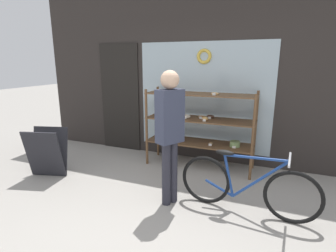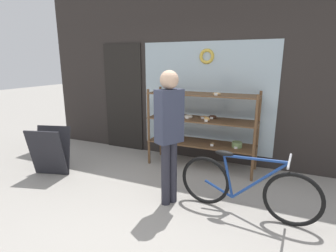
% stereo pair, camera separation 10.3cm
% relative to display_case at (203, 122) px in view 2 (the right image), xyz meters
% --- Properties ---
extents(ground_plane, '(30.00, 30.00, 0.00)m').
position_rel_display_case_xyz_m(ground_plane, '(-0.27, -1.97, -0.79)').
color(ground_plane, gray).
extents(storefront_facade, '(6.24, 0.13, 3.14)m').
position_rel_display_case_xyz_m(storefront_facade, '(-0.30, 0.40, 0.75)').
color(storefront_facade, '#2D2826').
rests_on(storefront_facade, ground_plane).
extents(display_case, '(1.80, 0.53, 1.32)m').
position_rel_display_case_xyz_m(display_case, '(0.00, 0.00, 0.00)').
color(display_case, brown).
rests_on(display_case, ground_plane).
extents(bicycle, '(1.63, 0.46, 0.76)m').
position_rel_display_case_xyz_m(bicycle, '(0.87, -1.19, -0.45)').
color(bicycle, black).
rests_on(bicycle, ground_plane).
extents(sandwich_board, '(0.64, 0.52, 0.76)m').
position_rel_display_case_xyz_m(sandwich_board, '(-2.11, -1.28, -0.41)').
color(sandwich_board, '#232328').
rests_on(sandwich_board, ground_plane).
extents(pedestrian, '(0.32, 0.37, 1.67)m').
position_rel_display_case_xyz_m(pedestrian, '(-0.04, -1.32, 0.19)').
color(pedestrian, '#282833').
rests_on(pedestrian, ground_plane).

